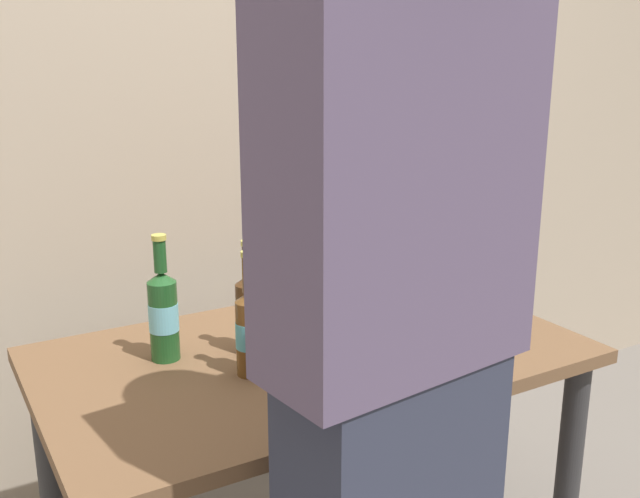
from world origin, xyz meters
TOP-DOWN VIEW (x-y plane):
  - desk at (0.00, 0.00)m, footprint 1.29×0.76m
  - laptop at (0.36, 0.04)m, footprint 0.39×0.38m
  - beer_bottle_dark at (-0.13, 0.06)m, footprint 0.07×0.07m
  - beer_bottle_brown at (-0.19, -0.05)m, footprint 0.06×0.06m
  - beer_bottle_green at (-0.33, 0.12)m, footprint 0.07×0.07m
  - person_figure at (-0.15, -0.54)m, footprint 0.47×0.32m
  - coffee_mug at (0.45, 0.28)m, footprint 0.11×0.08m
  - back_wall at (0.00, 0.71)m, footprint 6.00×0.10m

SIDE VIEW (x-z plane):
  - desk at x=0.00m, z-range 0.25..0.95m
  - coffee_mug at x=0.45m, z-range 0.71..0.79m
  - laptop at x=0.36m, z-range 0.65..0.87m
  - beer_bottle_dark at x=-0.13m, z-range 0.67..0.95m
  - beer_bottle_brown at x=-0.19m, z-range 0.67..0.95m
  - beer_bottle_green at x=-0.33m, z-range 0.67..0.97m
  - person_figure at x=-0.15m, z-range 0.03..1.80m
  - back_wall at x=0.00m, z-range 0.00..2.60m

